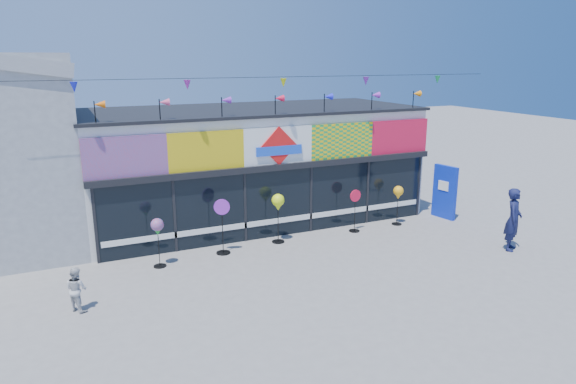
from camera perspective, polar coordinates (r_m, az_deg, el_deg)
ground at (r=14.68m, az=4.35°, el=-8.90°), size 80.00×80.00×0.00m
kite_shop at (r=19.26m, az=-4.06°, el=3.19°), size 16.00×5.70×5.31m
blue_sign at (r=20.08m, az=17.01°, el=0.01°), size 0.33×1.01×2.01m
spinner_0 at (r=15.09m, az=-14.30°, el=-3.92°), size 0.37×0.37×1.46m
spinner_1 at (r=15.82m, az=-7.30°, el=-3.66°), size 0.47×0.44×1.74m
spinner_2 at (r=16.54m, az=-1.12°, el=-1.32°), size 0.41×0.41×1.64m
spinner_3 at (r=17.88m, az=7.45°, el=-1.94°), size 0.42×0.38×1.50m
spinner_4 at (r=18.79m, az=12.16°, el=-0.19°), size 0.36×0.36×1.44m
adult_man at (r=17.46m, az=23.76°, el=-2.81°), size 0.87×0.82×1.99m
child at (r=13.36m, az=-22.44°, el=-9.94°), size 0.57×0.61×1.10m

